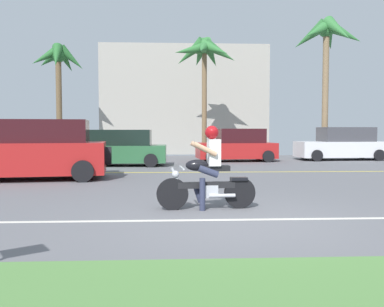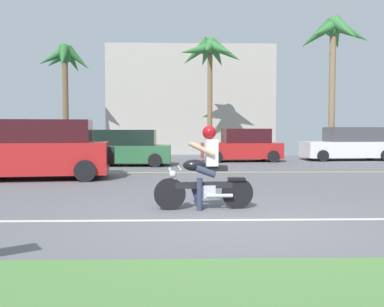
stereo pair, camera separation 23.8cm
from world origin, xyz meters
name	(u,v)px [view 1 (the left image)]	position (x,y,z in m)	size (l,w,h in m)	color
ground	(217,194)	(0.00, 3.00, -0.02)	(56.00, 30.00, 0.04)	slate
lane_line_near	(236,220)	(0.00, 0.09, 0.00)	(50.40, 0.12, 0.01)	silver
lane_line_far	(201,172)	(0.00, 8.05, 0.00)	(50.40, 0.12, 0.01)	yellow
motorcyclist	(207,174)	(-0.39, 1.08, 0.67)	(1.91, 0.62, 1.60)	black
suv_nearby	(33,150)	(-5.29, 6.13, 0.89)	(4.68, 2.54, 1.83)	#AD1E1E
parked_car_0	(2,149)	(-8.64, 12.15, 0.68)	(4.06, 2.02, 1.46)	navy
parked_car_1	(117,149)	(-3.37, 11.01, 0.71)	(4.31, 1.88, 1.53)	#2D663D
parked_car_2	(237,146)	(2.14, 13.30, 0.74)	(3.88, 2.10, 1.58)	#AD1E1E
parked_car_3	(342,145)	(7.60, 13.93, 0.77)	(4.51, 2.04, 1.66)	silver
palm_tree_0	(204,55)	(0.69, 15.48, 5.50)	(3.61, 3.67, 6.49)	brown
palm_tree_1	(327,40)	(7.27, 15.37, 6.32)	(3.75, 3.80, 7.54)	#846B4C
palm_tree_2	(58,65)	(-7.08, 15.87, 4.96)	(2.87, 2.90, 6.07)	brown
building_far	(184,101)	(-0.22, 21.00, 3.42)	(10.55, 4.00, 6.84)	#A8A399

